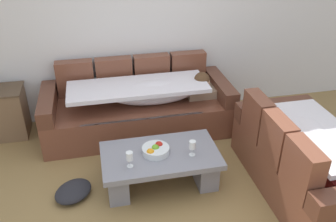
# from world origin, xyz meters

# --- Properties ---
(ground_plane) EXTENTS (14.00, 14.00, 0.00)m
(ground_plane) POSITION_xyz_m (0.00, 0.00, 0.00)
(ground_plane) COLOR olive
(back_wall) EXTENTS (9.00, 0.10, 2.70)m
(back_wall) POSITION_xyz_m (0.00, 2.15, 1.35)
(back_wall) COLOR silver
(back_wall) RESTS_ON ground_plane
(couch_along_wall) EXTENTS (2.36, 0.92, 0.88)m
(couch_along_wall) POSITION_xyz_m (-0.14, 1.62, 0.33)
(couch_along_wall) COLOR brown
(couch_along_wall) RESTS_ON ground_plane
(couch_near_window) EXTENTS (0.92, 1.71, 0.88)m
(couch_near_window) POSITION_xyz_m (1.31, 0.12, 0.33)
(couch_near_window) COLOR brown
(couch_near_window) RESTS_ON ground_plane
(coffee_table) EXTENTS (1.20, 0.68, 0.38)m
(coffee_table) POSITION_xyz_m (-0.11, 0.51, 0.24)
(coffee_table) COLOR gray
(coffee_table) RESTS_ON ground_plane
(fruit_bowl) EXTENTS (0.28, 0.28, 0.10)m
(fruit_bowl) POSITION_xyz_m (-0.15, 0.52, 0.42)
(fruit_bowl) COLOR silver
(fruit_bowl) RESTS_ON coffee_table
(wine_glass_near_left) EXTENTS (0.07, 0.07, 0.17)m
(wine_glass_near_left) POSITION_xyz_m (-0.43, 0.36, 0.50)
(wine_glass_near_left) COLOR silver
(wine_glass_near_left) RESTS_ON coffee_table
(wine_glass_near_right) EXTENTS (0.07, 0.07, 0.17)m
(wine_glass_near_right) POSITION_xyz_m (0.20, 0.41, 0.50)
(wine_glass_near_right) COLOR silver
(wine_glass_near_right) RESTS_ON coffee_table
(crumpled_garment) EXTENTS (0.51, 0.51, 0.12)m
(crumpled_garment) POSITION_xyz_m (-1.01, 0.49, 0.06)
(crumpled_garment) COLOR #232328
(crumpled_garment) RESTS_ON ground_plane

